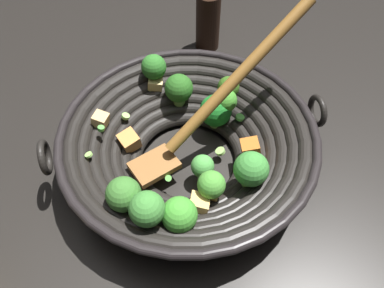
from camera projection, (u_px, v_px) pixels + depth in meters
name	position (u px, v px, depth m)	size (l,w,h in m)	color
ground_plane	(188.00, 165.00, 0.64)	(4.00, 4.00, 0.00)	black
wok	(189.00, 143.00, 0.60)	(0.44, 0.40, 0.24)	black
soy_sauce_bottle	(208.00, 19.00, 0.80)	(0.05, 0.05, 0.17)	black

